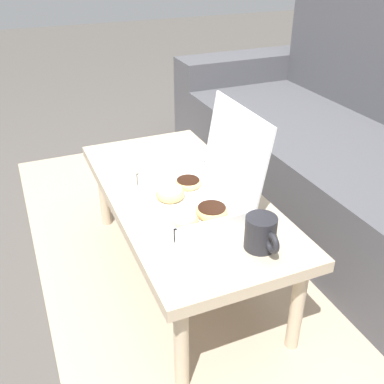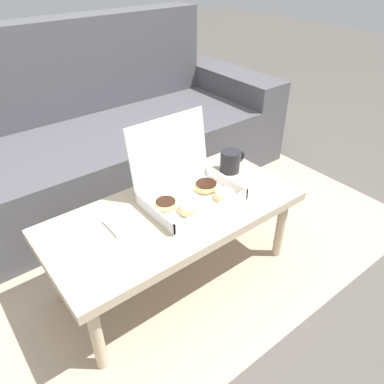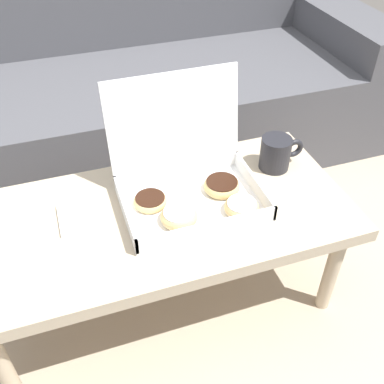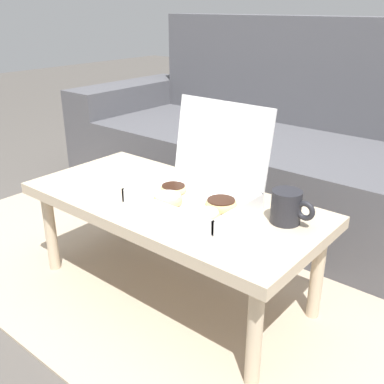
{
  "view_description": "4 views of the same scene",
  "coord_description": "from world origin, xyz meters",
  "px_view_note": "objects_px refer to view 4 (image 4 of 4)",
  "views": [
    {
      "loc": [
        1.3,
        -0.61,
        1.19
      ],
      "look_at": [
        0.09,
        -0.1,
        0.44
      ],
      "focal_mm": 42.0,
      "sensor_mm": 36.0,
      "label": 1
    },
    {
      "loc": [
        -0.7,
        -1.11,
        1.31
      ],
      "look_at": [
        0.09,
        -0.1,
        0.44
      ],
      "focal_mm": 35.0,
      "sensor_mm": 36.0,
      "label": 2
    },
    {
      "loc": [
        -0.21,
        -0.99,
        1.24
      ],
      "look_at": [
        0.09,
        -0.1,
        0.44
      ],
      "focal_mm": 42.0,
      "sensor_mm": 36.0,
      "label": 3
    },
    {
      "loc": [
        0.97,
        -1.15,
        1.01
      ],
      "look_at": [
        0.09,
        -0.1,
        0.44
      ],
      "focal_mm": 42.0,
      "sensor_mm": 36.0,
      "label": 4
    }
  ],
  "objects_px": {
    "pastry_box": "(199,188)",
    "coffee_mug": "(287,207)",
    "couch": "(296,155)",
    "coffee_table": "(172,209)"
  },
  "relations": [
    {
      "from": "coffee_table",
      "to": "pastry_box",
      "type": "relative_size",
      "value": 2.77
    },
    {
      "from": "coffee_table",
      "to": "coffee_mug",
      "type": "height_order",
      "value": "coffee_mug"
    },
    {
      "from": "couch",
      "to": "pastry_box",
      "type": "xyz_separation_m",
      "value": [
        0.1,
        -0.91,
        0.13
      ]
    },
    {
      "from": "couch",
      "to": "coffee_mug",
      "type": "bearing_deg",
      "value": -64.77
    },
    {
      "from": "couch",
      "to": "coffee_table",
      "type": "distance_m",
      "value": 0.94
    },
    {
      "from": "couch",
      "to": "coffee_mug",
      "type": "height_order",
      "value": "couch"
    },
    {
      "from": "couch",
      "to": "pastry_box",
      "type": "relative_size",
      "value": 6.43
    },
    {
      "from": "coffee_table",
      "to": "pastry_box",
      "type": "height_order",
      "value": "pastry_box"
    },
    {
      "from": "pastry_box",
      "to": "coffee_mug",
      "type": "bearing_deg",
      "value": 12.26
    },
    {
      "from": "couch",
      "to": "coffee_mug",
      "type": "distance_m",
      "value": 0.94
    }
  ]
}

